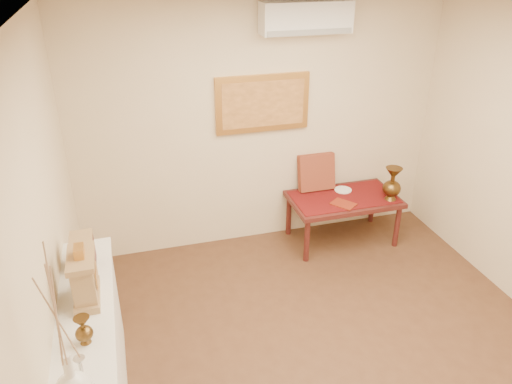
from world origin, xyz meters
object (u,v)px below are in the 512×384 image
object	(u,v)px
wooden_chest	(83,251)
display_ledge	(95,381)
brass_urn_tall	(393,180)
mantel_clock	(84,277)
low_table	(343,203)
white_vase	(61,337)

from	to	relation	value
wooden_chest	display_ledge	bearing A→B (deg)	-90.19
brass_urn_tall	mantel_clock	size ratio (longest dim) A/B	1.11
low_table	white_vase	bearing A→B (deg)	-136.03
brass_urn_tall	wooden_chest	bearing A→B (deg)	-161.84
white_vase	brass_urn_tall	xyz separation A→B (m)	(3.15, 2.39, -0.72)
mantel_clock	wooden_chest	world-z (taller)	mantel_clock
white_vase	mantel_clock	bearing A→B (deg)	88.29
white_vase	mantel_clock	world-z (taller)	white_vase
display_ledge	low_table	distance (m)	3.27
mantel_clock	low_table	size ratio (longest dim) A/B	0.34
wooden_chest	white_vase	bearing A→B (deg)	-90.26
white_vase	display_ledge	xyz separation A→B (m)	(0.00, 0.70, -1.02)
mantel_clock	wooden_chest	bearing A→B (deg)	93.17
wooden_chest	low_table	bearing A→B (deg)	24.56
white_vase	low_table	bearing A→B (deg)	43.97
wooden_chest	low_table	distance (m)	3.00
white_vase	low_table	size ratio (longest dim) A/B	0.88
brass_urn_tall	low_table	bearing A→B (deg)	157.91
low_table	brass_urn_tall	bearing A→B (deg)	-22.09
brass_urn_tall	display_ledge	xyz separation A→B (m)	(-3.14, -1.69, -0.30)
display_ledge	mantel_clock	bearing A→B (deg)	84.44
brass_urn_tall	mantel_clock	distance (m)	3.45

